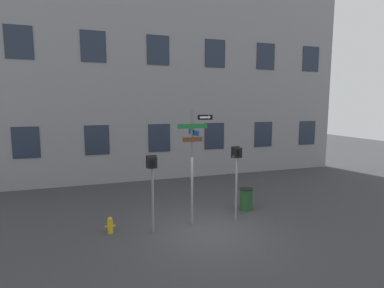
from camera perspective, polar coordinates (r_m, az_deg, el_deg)
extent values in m
plane|color=#38383A|center=(10.79, 2.87, -16.27)|extent=(60.00, 60.00, 0.00)
cube|color=gray|center=(17.82, -6.70, 17.17)|extent=(24.00, 0.60, 14.74)
cube|color=#1E2838|center=(17.28, -29.07, 0.24)|extent=(1.27, 0.03, 1.61)
cube|color=#1E2838|center=(16.97, -17.63, 0.71)|extent=(1.27, 0.03, 1.61)
cube|color=#1E2838|center=(17.35, -6.24, 1.15)|extent=(1.27, 0.03, 1.61)
cube|color=#1E2838|center=(18.37, 4.28, 1.52)|extent=(1.27, 0.03, 1.61)
cube|color=#1E2838|center=(19.93, 13.43, 1.80)|extent=(1.27, 0.03, 1.61)
cube|color=#1E2838|center=(21.92, 21.08, 2.00)|extent=(1.27, 0.03, 1.61)
cube|color=#1E2838|center=(17.45, -30.12, 16.46)|extent=(1.27, 0.03, 1.61)
cube|color=#1E2838|center=(17.14, -18.30, 17.25)|extent=(1.27, 0.03, 1.61)
cube|color=#1E2838|center=(17.51, -6.48, 17.35)|extent=(1.27, 0.03, 1.61)
cube|color=#1E2838|center=(18.52, 4.43, 16.82)|extent=(1.27, 0.03, 1.61)
cube|color=#1E2838|center=(20.07, 13.86, 15.90)|extent=(1.27, 0.03, 1.61)
cube|color=#1E2838|center=(22.05, 21.69, 14.81)|extent=(1.27, 0.03, 1.61)
cylinder|color=slate|center=(10.70, 0.00, -4.67)|extent=(0.09, 0.09, 4.18)
cube|color=slate|center=(10.56, 1.26, 5.10)|extent=(0.49, 0.05, 0.05)
cube|color=#196B2D|center=(10.44, 0.10, 3.42)|extent=(1.09, 0.02, 0.16)
cube|color=#14478C|center=(10.53, 0.31, 2.23)|extent=(0.02, 1.10, 0.18)
cube|color=brown|center=(10.48, 0.10, 0.87)|extent=(0.73, 0.02, 0.16)
cube|color=black|center=(10.63, 2.53, 5.10)|extent=(0.56, 0.02, 0.18)
cube|color=white|center=(10.60, 2.35, 5.10)|extent=(0.32, 0.01, 0.07)
cone|color=white|center=(10.67, 3.36, 5.11)|extent=(0.10, 0.14, 0.14)
cylinder|color=slate|center=(10.38, -7.48, -10.64)|extent=(0.08, 0.08, 2.25)
cube|color=black|center=(10.05, -7.60, -3.49)|extent=(0.30, 0.26, 0.38)
cube|color=black|center=(10.18, -7.75, -3.34)|extent=(0.36, 0.02, 0.44)
cylinder|color=black|center=(9.85, -7.40, -3.20)|extent=(0.13, 0.12, 0.13)
cylinder|color=black|center=(9.88, -7.39, -4.17)|extent=(0.13, 0.12, 0.13)
cylinder|color=orange|center=(9.90, -7.46, -3.15)|extent=(0.11, 0.01, 0.11)
cylinder|color=slate|center=(11.47, 8.44, -8.49)|extent=(0.08, 0.08, 2.40)
cube|color=black|center=(11.18, 8.57, -1.63)|extent=(0.29, 0.26, 0.37)
cube|color=black|center=(11.30, 8.25, -1.53)|extent=(0.35, 0.02, 0.43)
cylinder|color=black|center=(11.00, 9.03, -1.35)|extent=(0.13, 0.12, 0.13)
cylinder|color=black|center=(11.02, 9.01, -2.21)|extent=(0.13, 0.12, 0.13)
cylinder|color=#EA4C14|center=(11.05, 8.90, -1.31)|extent=(0.10, 0.01, 0.10)
cylinder|color=gold|center=(10.92, -15.30, -14.98)|extent=(0.18, 0.18, 0.44)
sphere|color=gold|center=(10.82, -15.35, -13.65)|extent=(0.16, 0.16, 0.16)
cylinder|color=gold|center=(10.90, -16.02, -14.91)|extent=(0.08, 0.06, 0.06)
cylinder|color=gold|center=(10.91, -14.59, -14.84)|extent=(0.08, 0.06, 0.06)
cylinder|color=#1E4723|center=(12.85, 10.28, -10.38)|extent=(0.52, 0.52, 0.87)
cylinder|color=black|center=(12.72, 10.33, -8.43)|extent=(0.55, 0.55, 0.04)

